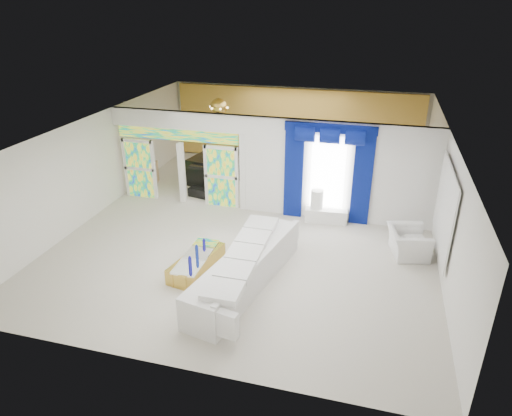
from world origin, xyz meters
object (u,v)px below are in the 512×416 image
(coffee_table, at_px, (197,263))
(grand_piano, at_px, (217,168))
(armchair, at_px, (408,242))
(console_table, at_px, (326,216))
(white_sofa, at_px, (246,270))

(coffee_table, distance_m, grand_piano, 6.12)
(coffee_table, bearing_deg, armchair, 23.18)
(console_table, relative_size, grand_piano, 0.65)
(coffee_table, relative_size, armchair, 1.61)
(white_sofa, xyz_separation_m, console_table, (1.38, 3.82, -0.19))
(console_table, xyz_separation_m, grand_piano, (-4.29, 2.40, 0.27))
(coffee_table, bearing_deg, console_table, 52.17)
(coffee_table, height_order, grand_piano, grand_piano)
(white_sofa, height_order, armchair, white_sofa)
(coffee_table, relative_size, grand_piano, 0.93)
(white_sofa, bearing_deg, grand_piano, 126.82)
(white_sofa, bearing_deg, coffee_table, 179.22)
(white_sofa, bearing_deg, console_table, 81.86)
(console_table, height_order, armchair, armchair)
(console_table, bearing_deg, grand_piano, 150.81)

